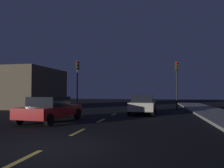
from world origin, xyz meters
The scene contains 10 objects.
ground_plane centered at (0.00, 7.00, 0.00)m, with size 80.00×80.00×0.00m, color black.
lane_stripe_nearest centered at (0.00, -1.20, 0.00)m, with size 0.16×1.60×0.01m, color #EACC4C.
lane_stripe_second centered at (0.00, 2.60, 0.00)m, with size 0.16×1.60×0.01m, color #EACC4C.
lane_stripe_third centered at (0.00, 6.40, 0.00)m, with size 0.16×1.60×0.01m, color #EACC4C.
lane_stripe_fourth centered at (0.00, 10.20, 0.00)m, with size 0.16×1.60×0.01m, color #EACC4C.
traffic_signal_left centered at (-4.92, 15.33, 3.44)m, with size 0.32×0.38×4.92m.
traffic_signal_right centered at (5.03, 15.33, 3.21)m, with size 0.32×0.38×4.56m.
car_stopped_ahead centered at (2.14, 11.15, 0.75)m, with size 1.94×4.59×1.45m.
car_adjacent_lane centered at (-2.71, 5.39, 0.73)m, with size 2.23×4.55×1.42m.
storefront_left centered at (-10.62, 15.80, 2.14)m, with size 5.24×7.95×4.28m, color brown.
Camera 1 is at (3.32, -6.19, 1.67)m, focal length 35.23 mm.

